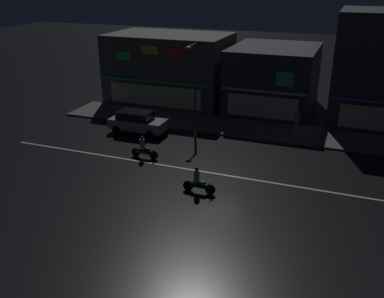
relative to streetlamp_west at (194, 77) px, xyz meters
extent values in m
plane|color=black|center=(4.78, -7.80, -3.95)|extent=(140.00, 140.00, 0.00)
cube|color=beige|center=(4.78, -7.80, -3.95)|extent=(30.45, 0.16, 0.01)
cube|color=#5B5954|center=(4.78, 0.80, -3.88)|extent=(32.06, 4.19, 0.14)
cube|color=#383A3F|center=(4.78, 7.14, -1.20)|extent=(7.16, 8.40, 5.51)
cube|color=white|center=(4.78, 2.82, -1.35)|extent=(6.81, 0.24, 0.12)
cube|color=#33E572|center=(6.43, 2.88, -0.26)|extent=(1.33, 0.08, 1.10)
cube|color=beige|center=(4.78, 2.88, -2.65)|extent=(5.73, 0.06, 1.80)
cube|color=#56514C|center=(-4.84, 6.34, -0.84)|extent=(10.87, 6.80, 6.24)
cube|color=#33E572|center=(-4.84, 2.82, -1.35)|extent=(10.32, 0.24, 0.12)
cube|color=#33E572|center=(-7.74, 2.88, 0.65)|extent=(1.45, 0.08, 0.70)
cube|color=yellow|center=(-5.10, 2.88, 1.33)|extent=(1.54, 0.08, 0.70)
cube|color=red|center=(-2.88, 2.88, 1.28)|extent=(1.60, 0.08, 0.63)
cube|color=beige|center=(-4.84, 2.88, -2.65)|extent=(8.69, 0.06, 1.80)
cylinder|color=#47494C|center=(0.00, 0.24, -0.62)|extent=(0.16, 0.16, 6.38)
cube|color=#47494C|center=(0.00, -0.46, 2.47)|extent=(0.10, 1.40, 0.10)
ellipsoid|color=#F9E099|center=(0.00, -1.16, 2.39)|extent=(0.44, 0.32, 0.20)
cylinder|color=gray|center=(7.87, 0.80, -2.94)|extent=(0.35, 0.35, 1.74)
sphere|color=tan|center=(7.87, 0.80, -1.96)|extent=(0.22, 0.22, 0.22)
cube|color=#9EA0A5|center=(-3.45, -2.90, -3.26)|extent=(4.30, 1.78, 0.76)
cube|color=black|center=(-3.66, -2.90, -2.58)|extent=(2.58, 1.57, 0.60)
cube|color=#F9F2CC|center=(-1.34, -2.30, -3.16)|extent=(0.08, 0.20, 0.12)
cube|color=#F9F2CC|center=(-1.34, -3.51, -3.16)|extent=(0.08, 0.20, 0.12)
cylinder|color=black|center=(-2.03, -2.01, -3.64)|extent=(0.62, 0.20, 0.62)
cylinder|color=black|center=(-2.03, -3.79, -3.64)|extent=(0.62, 0.20, 0.62)
cylinder|color=black|center=(-4.87, -2.01, -3.64)|extent=(0.62, 0.20, 0.62)
cylinder|color=black|center=(-4.87, -3.79, -3.64)|extent=(0.62, 0.20, 0.62)
cylinder|color=black|center=(4.90, -10.42, -3.65)|extent=(0.60, 0.08, 0.60)
cylinder|color=black|center=(3.60, -10.42, -3.65)|extent=(0.60, 0.10, 0.60)
cube|color=black|center=(4.25, -10.42, -3.55)|extent=(1.30, 0.14, 0.20)
ellipsoid|color=#268C3F|center=(4.45, -10.42, -3.33)|extent=(0.44, 0.26, 0.24)
cube|color=black|center=(4.05, -10.42, -3.40)|extent=(0.56, 0.22, 0.10)
cylinder|color=slate|center=(4.85, -10.42, -3.10)|extent=(0.03, 0.60, 0.03)
sphere|color=white|center=(4.94, -10.42, -3.20)|extent=(0.14, 0.14, 0.14)
cylinder|color=gray|center=(4.10, -10.42, -3.00)|extent=(0.32, 0.32, 0.70)
sphere|color=#333338|center=(4.10, -10.42, -2.54)|extent=(0.22, 0.22, 0.22)
cylinder|color=black|center=(-0.12, -7.14, -3.65)|extent=(0.60, 0.08, 0.60)
cylinder|color=black|center=(-1.42, -7.14, -3.65)|extent=(0.60, 0.10, 0.60)
cube|color=black|center=(-0.77, -7.14, -3.55)|extent=(1.30, 0.14, 0.20)
ellipsoid|color=black|center=(-0.57, -7.14, -3.33)|extent=(0.44, 0.26, 0.24)
cube|color=black|center=(-0.97, -7.14, -3.40)|extent=(0.56, 0.22, 0.10)
cylinder|color=slate|center=(-0.17, -7.14, -3.10)|extent=(0.03, 0.60, 0.03)
sphere|color=white|center=(-0.08, -7.14, -3.20)|extent=(0.14, 0.14, 0.14)
cylinder|color=gray|center=(-0.92, -7.14, -3.00)|extent=(0.32, 0.32, 0.70)
sphere|color=#333338|center=(-0.92, -7.14, -2.54)|extent=(0.22, 0.22, 0.22)
cone|color=orange|center=(0.92, -2.16, -3.68)|extent=(0.36, 0.36, 0.55)
camera|label=1|loc=(11.49, -30.40, 7.30)|focal=40.26mm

